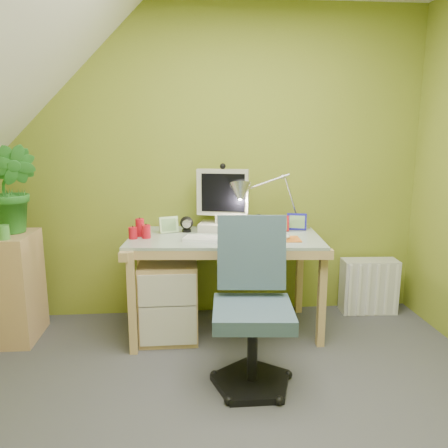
{
  "coord_description": "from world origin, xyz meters",
  "views": [
    {
      "loc": [
        -0.24,
        -1.8,
        1.42
      ],
      "look_at": [
        0.0,
        1.0,
        0.85
      ],
      "focal_mm": 35.0,
      "sensor_mm": 36.0,
      "label": 1
    }
  ],
  "objects": [
    {
      "name": "speaker_left",
      "position": [
        -0.25,
        1.37,
        0.78
      ],
      "size": [
        0.1,
        0.1,
        0.12
      ],
      "primitive_type": null,
      "rotation": [
        0.0,
        0.0,
        -0.0
      ],
      "color": "black",
      "rests_on": "desk"
    },
    {
      "name": "photo_frame_red",
      "position": [
        0.44,
        1.33,
        0.78
      ],
      "size": [
        0.14,
        0.03,
        0.12
      ],
      "primitive_type": "cube",
      "rotation": [
        0.0,
        0.0,
        -0.04
      ],
      "color": "#B01412",
      "rests_on": "desk"
    },
    {
      "name": "desk",
      "position": [
        0.02,
        1.21,
        0.36
      ],
      "size": [
        1.4,
        0.78,
        0.72
      ],
      "primitive_type": null,
      "rotation": [
        0.0,
        0.0,
        -0.08
      ],
      "color": "tan",
      "rests_on": "floor"
    },
    {
      "name": "side_ledge",
      "position": [
        -1.45,
        1.22,
        0.38
      ],
      "size": [
        0.28,
        0.43,
        0.76
      ],
      "primitive_type": "cube",
      "color": "tan",
      "rests_on": "floor"
    },
    {
      "name": "radiator",
      "position": [
        1.22,
        1.46,
        0.22
      ],
      "size": [
        0.45,
        0.2,
        0.44
      ],
      "primitive_type": "cube",
      "rotation": [
        0.0,
        0.0,
        -0.05
      ],
      "color": "silver",
      "rests_on": "floor"
    },
    {
      "name": "mousepad",
      "position": [
        0.4,
        1.07,
        0.72
      ],
      "size": [
        0.26,
        0.19,
        0.01
      ],
      "primitive_type": "cube",
      "rotation": [
        0.0,
        0.0,
        -0.06
      ],
      "color": "#C0601E",
      "rests_on": "desk"
    },
    {
      "name": "wall_back",
      "position": [
        0.0,
        1.6,
        1.2
      ],
      "size": [
        3.2,
        0.01,
        2.4
      ],
      "primitive_type": "cube",
      "color": "olive",
      "rests_on": "floor"
    },
    {
      "name": "monitor",
      "position": [
        0.02,
        1.39,
        0.99
      ],
      "size": [
        0.43,
        0.31,
        0.53
      ],
      "primitive_type": null,
      "rotation": [
        0.0,
        0.0,
        -0.23
      ],
      "color": "#B7B5A5",
      "rests_on": "desk"
    },
    {
      "name": "photo_frame_blue",
      "position": [
        0.58,
        1.37,
        0.78
      ],
      "size": [
        0.15,
        0.06,
        0.13
      ],
      "primitive_type": "cube",
      "rotation": [
        0.0,
        0.0,
        -0.27
      ],
      "color": "#15148C",
      "rests_on": "desk"
    },
    {
      "name": "keyboard",
      "position": [
        -0.06,
        1.07,
        0.73
      ],
      "size": [
        0.44,
        0.25,
        0.02
      ],
      "primitive_type": "cube",
      "rotation": [
        0.0,
        0.0,
        -0.29
      ],
      "color": "white",
      "rests_on": "desk"
    },
    {
      "name": "task_chair",
      "position": [
        0.12,
        0.47,
        0.46
      ],
      "size": [
        0.55,
        0.55,
        0.91
      ],
      "primitive_type": null,
      "rotation": [
        0.0,
        0.0,
        -0.09
      ],
      "color": "#3C5362",
      "rests_on": "floor"
    },
    {
      "name": "mouse",
      "position": [
        0.4,
        1.07,
        0.74
      ],
      "size": [
        0.13,
        0.09,
        0.04
      ],
      "primitive_type": "ellipsoid",
      "rotation": [
        0.0,
        0.0,
        0.18
      ],
      "color": "white",
      "rests_on": "mousepad"
    },
    {
      "name": "amber_tumbler",
      "position": [
        0.2,
        1.13,
        0.76
      ],
      "size": [
        0.07,
        0.07,
        0.08
      ],
      "primitive_type": "cylinder",
      "rotation": [
        0.0,
        0.0,
        -0.04
      ],
      "color": "brown",
      "rests_on": "desk"
    },
    {
      "name": "photo_frame_green",
      "position": [
        -0.38,
        1.35,
        0.78
      ],
      "size": [
        0.14,
        0.07,
        0.12
      ],
      "primitive_type": "cube",
      "rotation": [
        0.0,
        0.0,
        0.34
      ],
      "color": "#AED592",
      "rests_on": "desk"
    },
    {
      "name": "speaker_right",
      "position": [
        0.29,
        1.37,
        0.78
      ],
      "size": [
        0.11,
        0.11,
        0.12
      ],
      "primitive_type": null,
      "rotation": [
        0.0,
        0.0,
        0.03
      ],
      "color": "black",
      "rests_on": "desk"
    },
    {
      "name": "green_cup",
      "position": [
        -1.43,
        1.07,
        0.81
      ],
      "size": [
        0.09,
        0.09,
        0.09
      ],
      "primitive_type": "cylinder",
      "rotation": [
        0.0,
        0.0,
        0.26
      ],
      "color": "#4DA344",
      "rests_on": "side_ledge"
    },
    {
      "name": "desk_lamp",
      "position": [
        0.47,
        1.39,
        1.03
      ],
      "size": [
        0.61,
        0.34,
        0.61
      ],
      "primitive_type": null,
      "rotation": [
        0.0,
        0.0,
        0.18
      ],
      "color": "#BAB9BE",
      "rests_on": "desk"
    },
    {
      "name": "candle_cluster",
      "position": [
        -0.58,
        1.22,
        0.78
      ],
      "size": [
        0.18,
        0.16,
        0.12
      ],
      "primitive_type": null,
      "rotation": [
        0.0,
        0.0,
        0.09
      ],
      "color": "red",
      "rests_on": "desk"
    },
    {
      "name": "potted_plant",
      "position": [
        -1.42,
        1.27,
        1.06
      ],
      "size": [
        0.38,
        0.33,
        0.61
      ],
      "primitive_type": "imported",
      "rotation": [
        0.0,
        0.0,
        -0.18
      ],
      "color": "#2A7D29",
      "rests_on": "side_ledge"
    },
    {
      "name": "floor",
      "position": [
        0.0,
        0.0,
        -0.01
      ],
      "size": [
        3.2,
        3.2,
        0.01
      ],
      "primitive_type": "cube",
      "color": "#45454A",
      "rests_on": "ground"
    }
  ]
}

